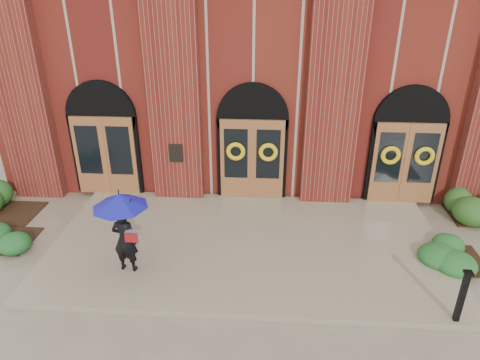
{
  "coord_description": "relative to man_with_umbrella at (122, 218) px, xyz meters",
  "views": [
    {
      "loc": [
        0.44,
        -9.15,
        6.33
      ],
      "look_at": [
        -0.25,
        1.0,
        1.52
      ],
      "focal_mm": 32.0,
      "sensor_mm": 36.0,
      "label": 1
    }
  ],
  "objects": [
    {
      "name": "hedge_front_left",
      "position": [
        -3.73,
        1.15,
        -1.3
      ],
      "size": [
        1.34,
        1.15,
        0.47
      ],
      "primitive_type": "ellipsoid",
      "color": "#1C5220",
      "rests_on": "ground"
    },
    {
      "name": "church_building",
      "position": [
        2.72,
        9.94,
        1.97
      ],
      "size": [
        16.2,
        12.53,
        7.0
      ],
      "color": "maroon",
      "rests_on": "ground"
    },
    {
      "name": "landing",
      "position": [
        2.72,
        1.3,
        -1.46
      ],
      "size": [
        10.0,
        5.3,
        0.15
      ],
      "primitive_type": "cube",
      "color": "gray",
      "rests_on": "ground"
    },
    {
      "name": "man_with_umbrella",
      "position": [
        0.0,
        0.0,
        0.0
      ],
      "size": [
        1.35,
        1.35,
        1.98
      ],
      "rotation": [
        0.0,
        0.0,
        3.04
      ],
      "color": "black",
      "rests_on": "landing"
    },
    {
      "name": "ground",
      "position": [
        2.72,
        1.15,
        -1.53
      ],
      "size": [
        90.0,
        90.0,
        0.0
      ],
      "primitive_type": "plane",
      "color": "gray",
      "rests_on": "ground"
    },
    {
      "name": "hedge_front_right",
      "position": [
        7.82,
        1.05,
        -1.3
      ],
      "size": [
        1.33,
        1.14,
        0.47
      ],
      "primitive_type": "ellipsoid",
      "color": "#1F5621",
      "rests_on": "ground"
    },
    {
      "name": "metal_post",
      "position": [
        7.02,
        -1.2,
        -0.76
      ],
      "size": [
        0.16,
        0.16,
        1.18
      ],
      "rotation": [
        0.0,
        0.0,
        -0.04
      ],
      "color": "black",
      "rests_on": "landing"
    }
  ]
}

